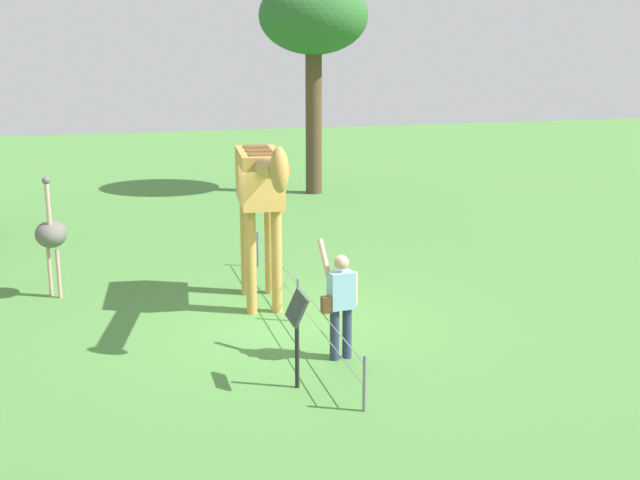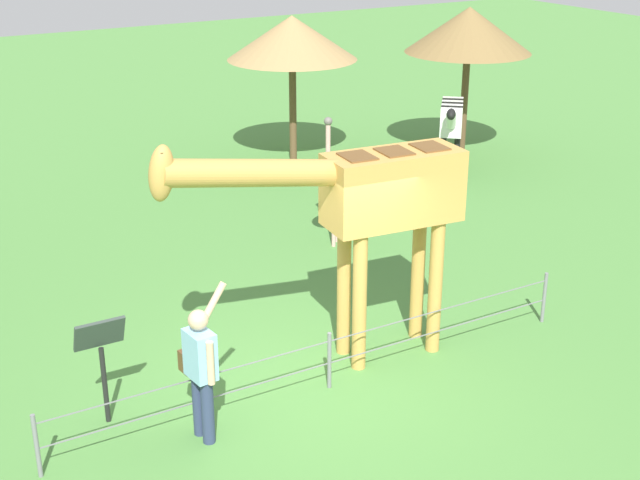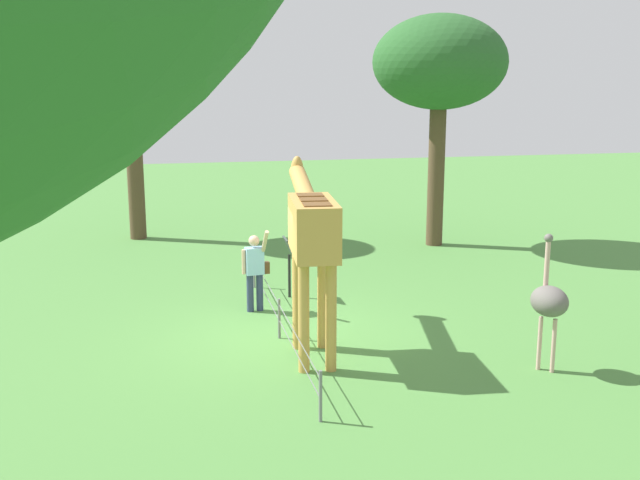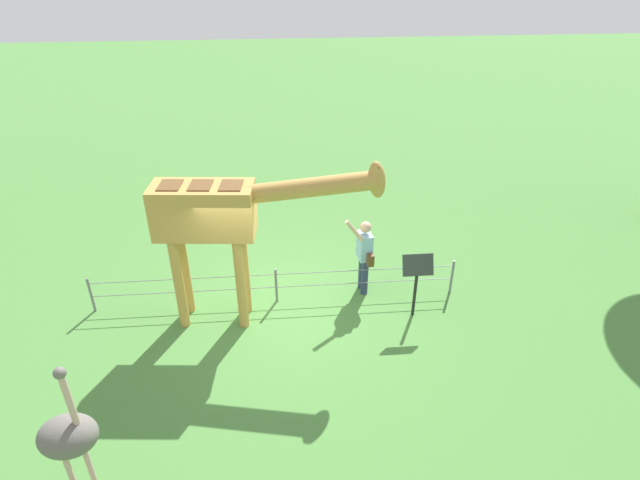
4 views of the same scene
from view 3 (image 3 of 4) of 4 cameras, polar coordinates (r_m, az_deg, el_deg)
name	(u,v)px [view 3 (image 3 of 4)]	position (r m, az deg, el deg)	size (l,w,h in m)	color
ground_plane	(293,337)	(13.91, -2.09, -7.39)	(60.00, 60.00, 0.00)	#4C843D
giraffe	(311,230)	(12.61, -0.68, 0.74)	(3.93, 0.86, 3.18)	#C69347
visitor	(255,268)	(15.23, -4.96, -2.14)	(0.58, 0.58, 1.75)	navy
ostrich	(549,301)	(12.55, 17.03, -4.48)	(0.70, 0.56, 2.25)	#CC9E93
tree_east	(440,65)	(21.25, 9.09, 13.02)	(3.68, 3.68, 6.39)	brown
tree_northeast	(129,51)	(22.53, -14.32, 13.72)	(2.97, 2.97, 6.63)	brown
info_sign	(289,255)	(16.15, -2.36, -1.12)	(0.56, 0.21, 1.32)	black
wire_fence	(279,317)	(13.74, -3.12, -5.87)	(7.05, 0.05, 0.75)	slate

